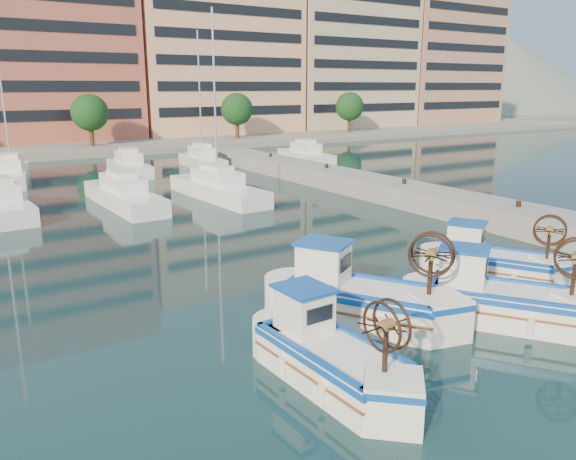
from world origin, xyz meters
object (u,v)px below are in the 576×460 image
object	(u,v)px
fishing_boat_d	(492,260)
fishing_boat_a	(329,354)
fishing_boat_b	(358,296)
fishing_boat_c	(498,298)

from	to	relation	value
fishing_boat_d	fishing_boat_a	bearing A→B (deg)	166.64
fishing_boat_b	fishing_boat_d	bearing A→B (deg)	-28.35
fishing_boat_a	fishing_boat_b	size ratio (longest dim) A/B	0.88
fishing_boat_a	fishing_boat_d	size ratio (longest dim) A/B	1.01
fishing_boat_c	fishing_boat_d	size ratio (longest dim) A/B	1.07
fishing_boat_c	fishing_boat_b	bearing A→B (deg)	112.56
fishing_boat_a	fishing_boat_d	bearing A→B (deg)	13.76
fishing_boat_a	fishing_boat_b	bearing A→B (deg)	37.40
fishing_boat_c	fishing_boat_a	bearing A→B (deg)	146.40
fishing_boat_b	fishing_boat_a	bearing A→B (deg)	-171.67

